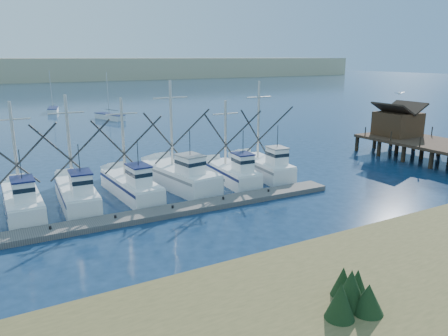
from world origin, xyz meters
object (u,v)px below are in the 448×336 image
Objects in this scene: floating_dock at (159,213)px; sailboat_near at (110,117)px; timber_pier at (425,135)px; sailboat_far at (53,110)px.

sailboat_near is (10.05, 48.92, 0.31)m from floating_dock.
timber_pier is 67.64m from sailboat_far.
sailboat_near is at bearing -52.65° from sailboat_far.
floating_dock is 3.45× the size of sailboat_far.
timber_pier is at bearing 5.34° from floating_dock.
floating_dock is 64.02m from sailboat_far.
sailboat_near is 16.56m from sailboat_far.
floating_dock is 30.90m from timber_pier.
timber_pier is 51.09m from sailboat_near.
sailboat_far is (-6.97, 15.02, 0.00)m from sailboat_near.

